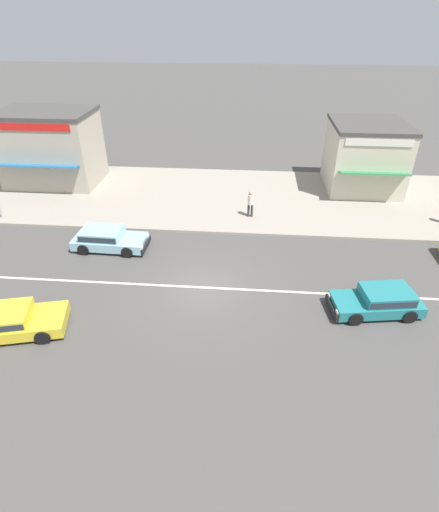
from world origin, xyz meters
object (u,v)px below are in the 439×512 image
at_px(sedan_yellow_1, 12,321).
at_px(hatchback_pale_blue_3, 107,238).
at_px(shopfront_corner_warung, 51,148).
at_px(shopfront_mid_block, 365,156).
at_px(hatchback_teal_2, 380,300).
at_px(pedestrian_near_clock, 251,202).

xyz_separation_m(sedan_yellow_1, hatchback_pale_blue_3, (1.70, 6.64, 0.06)).
distance_m(sedan_yellow_1, shopfront_corner_warung, 16.08).
xyz_separation_m(sedan_yellow_1, shopfront_mid_block, (16.81, 16.04, 1.83)).
xyz_separation_m(hatchback_teal_2, hatchback_pale_blue_3, (-13.10, 4.16, 0.00)).
bearing_deg(hatchback_teal_2, shopfront_mid_block, 81.59).
distance_m(hatchback_teal_2, shopfront_corner_warung, 23.45).
bearing_deg(hatchback_teal_2, sedan_yellow_1, -170.48).
xyz_separation_m(pedestrian_near_clock, shopfront_corner_warung, (-14.00, 4.50, 1.53)).
relative_size(sedan_yellow_1, hatchback_pale_blue_3, 1.13).
distance_m(hatchback_teal_2, pedestrian_near_clock, 9.96).
height_order(hatchback_teal_2, shopfront_mid_block, shopfront_mid_block).
distance_m(shopfront_corner_warung, shopfront_mid_block, 21.62).
relative_size(pedestrian_near_clock, shopfront_mid_block, 0.28).
xyz_separation_m(sedan_yellow_1, hatchback_teal_2, (14.80, 2.48, 0.05)).
bearing_deg(pedestrian_near_clock, hatchback_pale_blue_3, -151.58).
height_order(hatchback_teal_2, shopfront_corner_warung, shopfront_corner_warung).
bearing_deg(shopfront_mid_block, pedestrian_near_clock, -144.93).
relative_size(hatchback_teal_2, shopfront_mid_block, 0.67).
relative_size(hatchback_teal_2, pedestrian_near_clock, 2.41).
height_order(hatchback_pale_blue_3, shopfront_mid_block, shopfront_mid_block).
bearing_deg(hatchback_pale_blue_3, sedan_yellow_1, -104.37).
bearing_deg(pedestrian_near_clock, sedan_yellow_1, -130.71).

